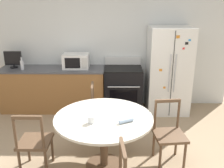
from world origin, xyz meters
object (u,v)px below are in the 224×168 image
(dining_chair_right, at_px, (169,134))
(microwave, at_px, (76,61))
(dining_chair_left, at_px, (34,142))
(oven_range, at_px, (123,89))
(refrigerator, at_px, (168,71))
(dining_chair_far, at_px, (102,110))
(counter_bottle, at_px, (22,65))
(countertop_tv, at_px, (13,59))
(candle_glass, at_px, (91,120))

(dining_chair_right, bearing_deg, microwave, -56.13)
(microwave, relative_size, dining_chair_left, 0.58)
(microwave, bearing_deg, oven_range, -3.27)
(refrigerator, distance_m, dining_chair_far, 1.68)
(dining_chair_far, bearing_deg, microwave, -154.40)
(refrigerator, xyz_separation_m, counter_bottle, (-2.94, -0.06, 0.13))
(dining_chair_right, bearing_deg, oven_range, -77.90)
(countertop_tv, bearing_deg, counter_bottle, -33.63)
(microwave, distance_m, candle_glass, 2.22)
(oven_range, bearing_deg, dining_chair_left, -121.69)
(oven_range, relative_size, microwave, 2.08)
(counter_bottle, distance_m, candle_glass, 2.55)
(dining_chair_right, height_order, candle_glass, dining_chair_right)
(microwave, distance_m, counter_bottle, 1.07)
(oven_range, xyz_separation_m, countertop_tv, (-2.25, 0.07, 0.61))
(dining_chair_far, bearing_deg, counter_bottle, -122.10)
(microwave, bearing_deg, dining_chair_far, -61.54)
(dining_chair_left, distance_m, candle_glass, 0.86)
(microwave, xyz_separation_m, counter_bottle, (-1.06, -0.14, -0.05))
(oven_range, xyz_separation_m, counter_bottle, (-2.03, -0.08, 0.53))
(countertop_tv, distance_m, dining_chair_left, 2.41)
(microwave, height_order, countertop_tv, countertop_tv)
(oven_range, distance_m, dining_chair_right, 1.89)
(oven_range, relative_size, candle_glass, 11.60)
(refrigerator, distance_m, counter_bottle, 2.94)
(oven_range, height_order, dining_chair_left, oven_range)
(counter_bottle, height_order, dining_chair_far, counter_bottle)
(refrigerator, height_order, candle_glass, refrigerator)
(countertop_tv, relative_size, dining_chair_far, 0.38)
(countertop_tv, xyz_separation_m, counter_bottle, (0.23, -0.15, -0.08))
(dining_chair_far, xyz_separation_m, candle_glass, (-0.08, -1.09, 0.37))
(dining_chair_left, bearing_deg, oven_range, 58.48)
(candle_glass, bearing_deg, dining_chair_far, 85.69)
(countertop_tv, height_order, dining_chair_far, countertop_tv)
(refrigerator, xyz_separation_m, microwave, (-1.88, 0.08, 0.18))
(countertop_tv, height_order, dining_chair_right, countertop_tv)
(oven_range, relative_size, counter_bottle, 4.01)
(counter_bottle, height_order, candle_glass, counter_bottle)
(refrigerator, bearing_deg, dining_chair_far, -143.27)
(candle_glass, bearing_deg, counter_bottle, 127.69)
(candle_glass, bearing_deg, refrigerator, 56.16)
(dining_chair_left, xyz_separation_m, candle_glass, (0.77, -0.08, 0.37))
(refrigerator, height_order, microwave, refrigerator)
(refrigerator, distance_m, oven_range, 1.00)
(microwave, xyz_separation_m, dining_chair_far, (0.57, -1.06, -0.61))
(refrigerator, xyz_separation_m, candle_glass, (-1.39, -2.07, -0.06))
(counter_bottle, relative_size, dining_chair_far, 0.30)
(dining_chair_far, bearing_deg, dining_chair_left, -42.90)
(refrigerator, relative_size, oven_range, 1.62)
(microwave, distance_m, countertop_tv, 1.29)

